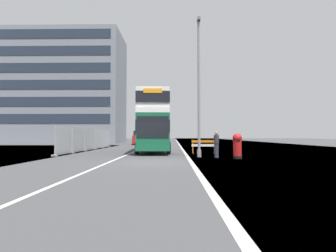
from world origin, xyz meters
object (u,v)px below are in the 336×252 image
Objects in this scene: roadworks_barrier at (204,145)px; car_oncoming_near at (140,138)px; red_pillar_postbox at (237,145)px; lamppost_foreground at (199,91)px; pedestrian_at_kerb at (216,145)px; double_decker_bus at (153,122)px; car_receding_mid at (144,138)px.

roadworks_barrier is 23.47m from car_oncoming_near.
red_pillar_postbox is at bearing -72.38° from roadworks_barrier.
lamppost_foreground is 5.38m from roadworks_barrier.
pedestrian_at_kerb is at bearing -23.18° from lamppost_foreground.
pedestrian_at_kerb is (8.20, -26.31, -0.17)m from car_oncoming_near.
red_pillar_postbox is (2.30, -1.32, -3.66)m from lamppost_foreground.
red_pillar_postbox is at bearing -50.95° from double_decker_bus.
double_decker_bus is 5.31× the size of roadworks_barrier.
lamppost_foreground reaches higher than double_decker_bus.
red_pillar_postbox is at bearing -35.46° from pedestrian_at_kerb.
roadworks_barrier is at bearing -70.59° from car_oncoming_near.
double_decker_bus is 6.54× the size of red_pillar_postbox.
lamppost_foreground reaches higher than car_oncoming_near.
car_oncoming_near is 27.56m from pedestrian_at_kerb.
double_decker_bus is at bearing 129.05° from red_pillar_postbox.
car_oncoming_near reaches higher than roadworks_barrier.
lamppost_foreground is 27.02m from car_oncoming_near.
car_oncoming_near is (-3.55, 19.96, -1.62)m from double_decker_bus.
double_decker_bus reaches higher than roadworks_barrier.
double_decker_bus reaches higher than car_receding_mid.
double_decker_bus is 20.33m from car_oncoming_near.
roadworks_barrier is at bearing 107.62° from red_pillar_postbox.
car_oncoming_near is (-7.80, 22.13, 0.34)m from roadworks_barrier.
car_receding_mid is at bearing 104.67° from red_pillar_postbox.
car_receding_mid is (-9.59, 36.65, 0.16)m from red_pillar_postbox.
car_receding_mid is at bearing 97.26° from double_decker_bus.
double_decker_bus is at bearing 152.85° from roadworks_barrier.
car_receding_mid reaches higher than pedestrian_at_kerb.
double_decker_bus reaches higher than pedestrian_at_kerb.
roadworks_barrier is at bearing 95.51° from pedestrian_at_kerb.
car_receding_mid is 36.78m from pedestrian_at_kerb.
car_receding_mid is at bearing 104.19° from roadworks_barrier.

